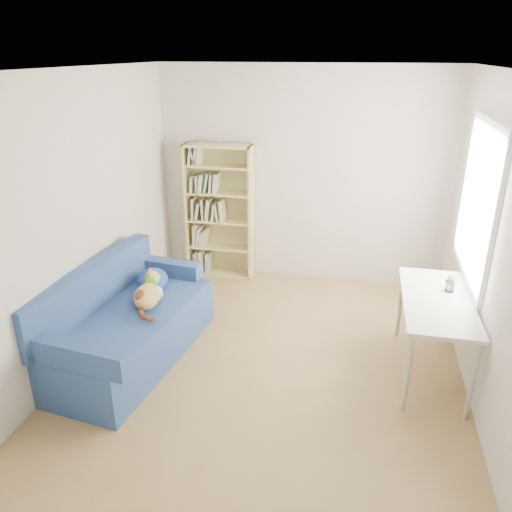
{
  "coord_description": "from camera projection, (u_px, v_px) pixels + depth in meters",
  "views": [
    {
      "loc": [
        0.72,
        -3.91,
        2.73
      ],
      "look_at": [
        -0.24,
        0.52,
        0.85
      ],
      "focal_mm": 35.0,
      "sensor_mm": 36.0,
      "label": 1
    }
  ],
  "objects": [
    {
      "name": "bookshelf",
      "position": [
        220.0,
        217.0,
        6.29
      ],
      "size": [
        0.84,
        0.26,
        1.69
      ],
      "color": "#CFBB70",
      "rests_on": "ground"
    },
    {
      "name": "sofa",
      "position": [
        127.0,
        324.0,
        4.68
      ],
      "size": [
        1.1,
        1.95,
        0.91
      ],
      "rotation": [
        0.0,
        0.0,
        -0.13
      ],
      "color": "navy",
      "rests_on": "ground"
    },
    {
      "name": "pen_cup",
      "position": [
        450.0,
        285.0,
        4.4
      ],
      "size": [
        0.09,
        0.09,
        0.16
      ],
      "color": "white",
      "rests_on": "desk"
    },
    {
      "name": "ground",
      "position": [
        269.0,
        362.0,
        4.71
      ],
      "size": [
        4.0,
        4.0,
        0.0
      ],
      "primitive_type": "plane",
      "color": "olive",
      "rests_on": "ground"
    },
    {
      "name": "room_shell",
      "position": [
        284.0,
        194.0,
        4.1
      ],
      "size": [
        3.54,
        4.04,
        2.62
      ],
      "color": "silver",
      "rests_on": "ground"
    },
    {
      "name": "desk",
      "position": [
        437.0,
        306.0,
        4.31
      ],
      "size": [
        0.58,
        1.28,
        0.75
      ],
      "color": "white",
      "rests_on": "ground"
    }
  ]
}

